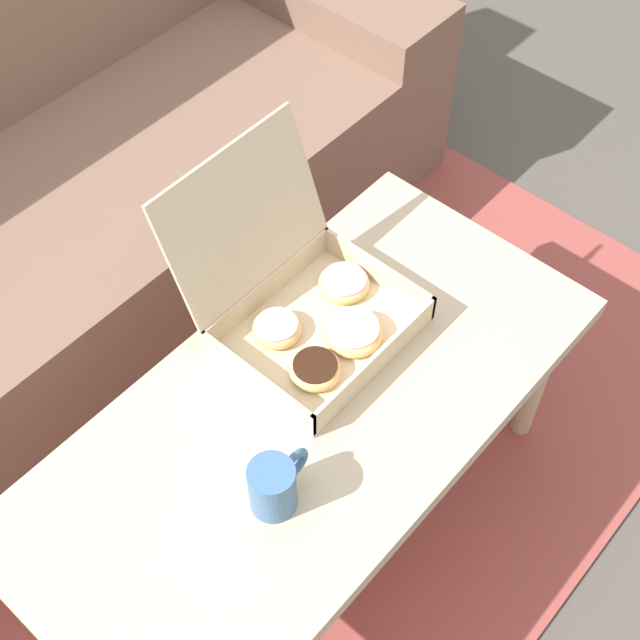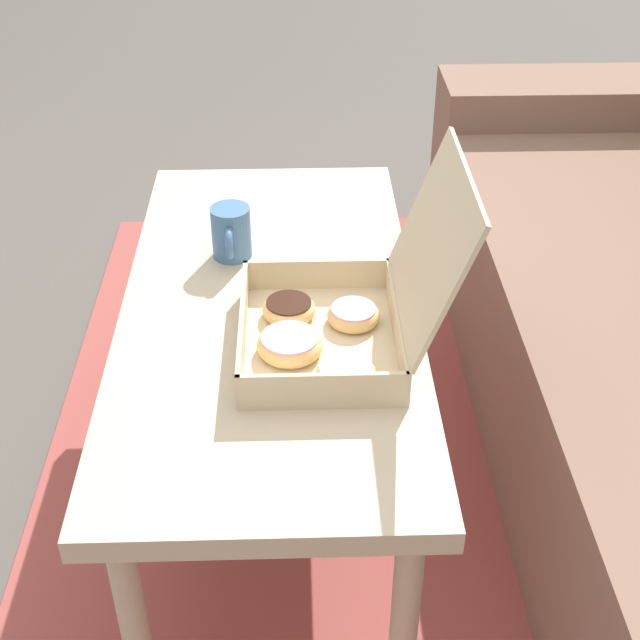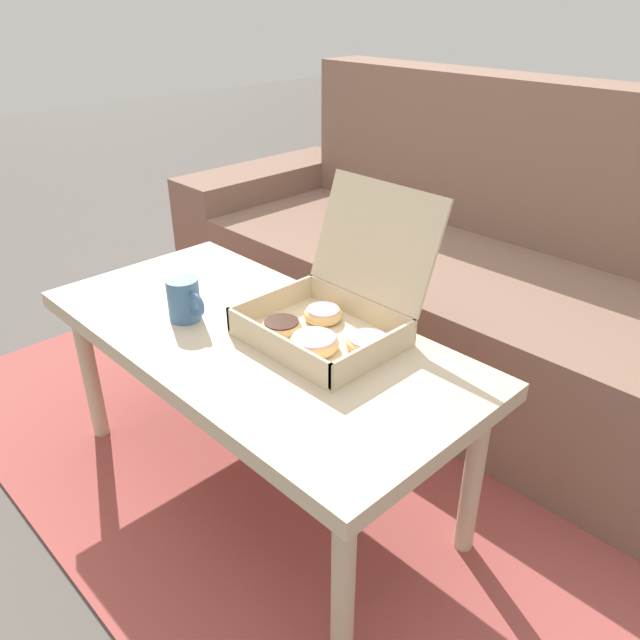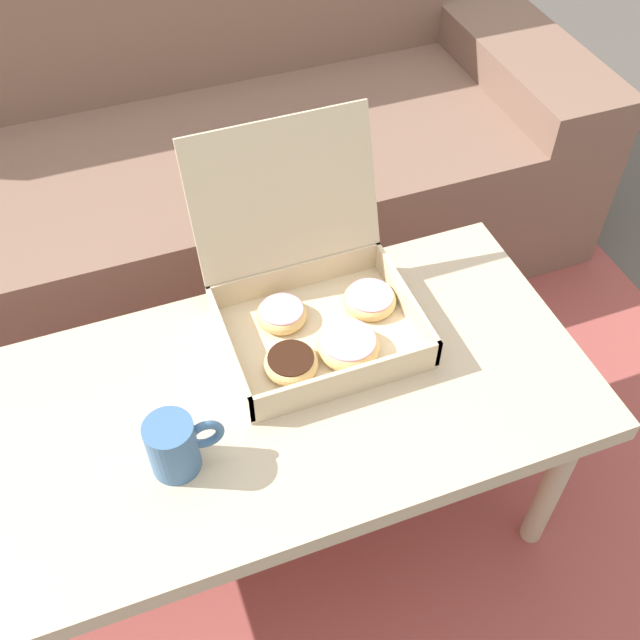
% 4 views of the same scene
% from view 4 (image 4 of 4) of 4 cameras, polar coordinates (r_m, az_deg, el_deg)
% --- Properties ---
extents(ground_plane, '(12.00, 12.00, 0.00)m').
position_cam_4_polar(ground_plane, '(1.70, -4.42, -12.44)').
color(ground_plane, '#514C47').
extents(area_rug, '(2.29, 1.81, 0.01)m').
position_cam_4_polar(area_rug, '(1.86, -7.21, -4.74)').
color(area_rug, '#994742').
rests_on(area_rug, ground_plane).
extents(couch, '(2.17, 0.79, 0.93)m').
position_cam_4_polar(couch, '(2.01, -11.93, 11.36)').
color(couch, '#7A5B4C').
rests_on(couch, ground_plane).
extents(coffee_table, '(1.11, 0.53, 0.47)m').
position_cam_4_polar(coffee_table, '(1.29, -4.09, -7.15)').
color(coffee_table, '#C6B293').
rests_on(coffee_table, ground_plane).
extents(pastry_box, '(0.34, 0.36, 0.32)m').
position_cam_4_polar(pastry_box, '(1.31, -0.33, 1.24)').
color(pastry_box, beige).
rests_on(pastry_box, coffee_table).
extents(coffee_mug, '(0.12, 0.08, 0.10)m').
position_cam_4_polar(coffee_mug, '(1.16, -11.00, -9.37)').
color(coffee_mug, '#3D6693').
rests_on(coffee_mug, coffee_table).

